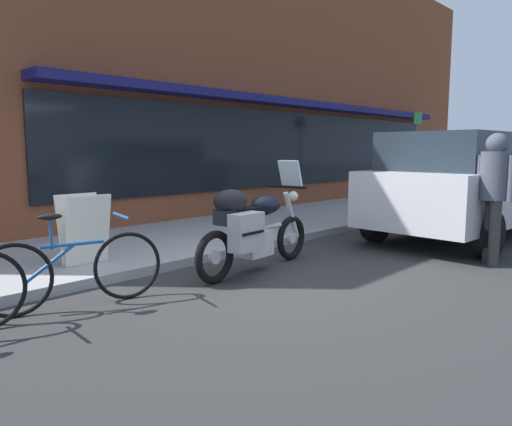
{
  "coord_description": "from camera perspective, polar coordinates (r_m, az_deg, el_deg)",
  "views": [
    {
      "loc": [
        -4.19,
        -3.82,
        1.52
      ],
      "look_at": [
        0.41,
        0.5,
        0.7
      ],
      "focal_mm": 34.01,
      "sensor_mm": 36.0,
      "label": 1
    }
  ],
  "objects": [
    {
      "name": "sandwich_board_sign",
      "position": [
        6.35,
        -19.57,
        -1.79
      ],
      "size": [
        0.55,
        0.4,
        0.86
      ],
      "color": "silver",
      "rests_on": "sidewalk_curb"
    },
    {
      "name": "sidewalk_curb",
      "position": [
        14.71,
        17.4,
        1.38
      ],
      "size": [
        30.0,
        2.91,
        0.12
      ],
      "color": "#9A9A9A",
      "rests_on": "ground_plane"
    },
    {
      "name": "parking_sign_pole",
      "position": [
        13.67,
        18.3,
        7.23
      ],
      "size": [
        0.44,
        0.07,
        2.44
      ],
      "color": "#59595B",
      "rests_on": "sidewalk_curb"
    },
    {
      "name": "ground_plane",
      "position": [
        5.87,
        0.84,
        -7.61
      ],
      "size": [
        80.0,
        80.0,
        0.0
      ],
      "primitive_type": "plane",
      "color": "#2E2E2E"
    },
    {
      "name": "touring_motorcycle",
      "position": [
        5.98,
        -0.43,
        -1.48
      ],
      "size": [
        2.18,
        0.79,
        1.39
      ],
      "color": "black",
      "rests_on": "ground_plane"
    },
    {
      "name": "parked_bicycle",
      "position": [
        5.01,
        -20.7,
        -6.25
      ],
      "size": [
        1.71,
        0.59,
        0.94
      ],
      "color": "black",
      "rests_on": "ground_plane"
    },
    {
      "name": "storefront_building",
      "position": [
        12.77,
        4.26,
        15.66
      ],
      "size": [
        19.25,
        0.9,
        6.86
      ],
      "color": "brown",
      "rests_on": "ground_plane"
    },
    {
      "name": "parked_minivan",
      "position": [
        9.19,
        23.89,
        3.23
      ],
      "size": [
        4.82,
        2.26,
        1.8
      ],
      "color": "silver",
      "rests_on": "ground_plane"
    },
    {
      "name": "pedestrian_walking",
      "position": [
        7.12,
        26.29,
        3.22
      ],
      "size": [
        0.47,
        0.54,
        1.74
      ],
      "color": "#363636",
      "rests_on": "ground_plane"
    }
  ]
}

